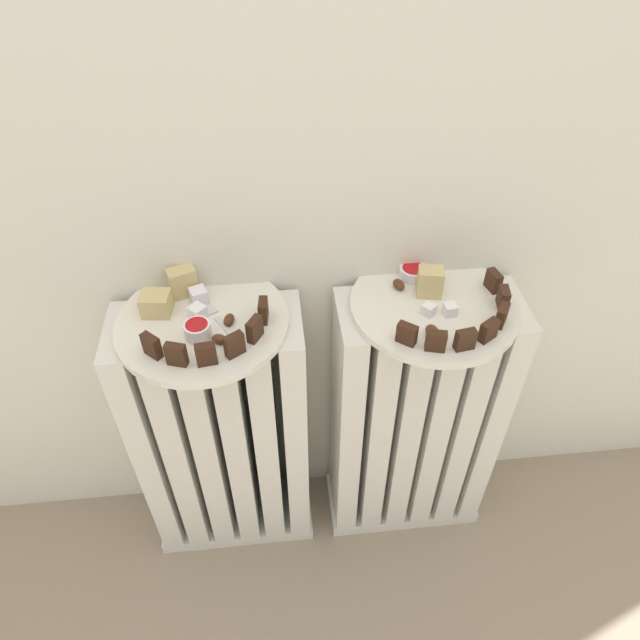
% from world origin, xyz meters
% --- Properties ---
extents(ground_plane, '(6.00, 6.00, 0.00)m').
position_xyz_m(ground_plane, '(0.00, 0.00, 0.00)').
color(ground_plane, gray).
extents(radiator_left, '(0.33, 0.15, 0.60)m').
position_xyz_m(radiator_left, '(-0.19, 0.28, 0.30)').
color(radiator_left, silver).
rests_on(radiator_left, ground_plane).
extents(radiator_right, '(0.33, 0.15, 0.60)m').
position_xyz_m(radiator_right, '(0.19, 0.28, 0.30)').
color(radiator_right, silver).
rests_on(radiator_right, ground_plane).
extents(plate_left, '(0.28, 0.28, 0.01)m').
position_xyz_m(plate_left, '(-0.19, 0.28, 0.61)').
color(plate_left, silver).
rests_on(plate_left, radiator_left).
extents(plate_right, '(0.28, 0.28, 0.01)m').
position_xyz_m(plate_right, '(0.19, 0.28, 0.61)').
color(plate_right, silver).
rests_on(plate_right, radiator_right).
extents(dark_cake_slice_left_0, '(0.03, 0.03, 0.04)m').
position_xyz_m(dark_cake_slice_left_0, '(-0.25, 0.21, 0.63)').
color(dark_cake_slice_left_0, '#382114').
rests_on(dark_cake_slice_left_0, plate_left).
extents(dark_cake_slice_left_1, '(0.03, 0.02, 0.04)m').
position_xyz_m(dark_cake_slice_left_1, '(-0.22, 0.19, 0.63)').
color(dark_cake_slice_left_1, '#382114').
rests_on(dark_cake_slice_left_1, plate_left).
extents(dark_cake_slice_left_2, '(0.03, 0.02, 0.04)m').
position_xyz_m(dark_cake_slice_left_2, '(-0.17, 0.18, 0.63)').
color(dark_cake_slice_left_2, '#382114').
rests_on(dark_cake_slice_left_2, plate_left).
extents(dark_cake_slice_left_3, '(0.03, 0.03, 0.04)m').
position_xyz_m(dark_cake_slice_left_3, '(-0.13, 0.20, 0.63)').
color(dark_cake_slice_left_3, '#382114').
rests_on(dark_cake_slice_left_3, plate_left).
extents(dark_cake_slice_left_4, '(0.03, 0.03, 0.04)m').
position_xyz_m(dark_cake_slice_left_4, '(-0.10, 0.23, 0.63)').
color(dark_cake_slice_left_4, '#382114').
rests_on(dark_cake_slice_left_4, plate_left).
extents(dark_cake_slice_left_5, '(0.02, 0.03, 0.04)m').
position_xyz_m(dark_cake_slice_left_5, '(-0.09, 0.27, 0.63)').
color(dark_cake_slice_left_5, '#382114').
rests_on(dark_cake_slice_left_5, plate_left).
extents(marble_cake_slice_left_0, '(0.05, 0.04, 0.04)m').
position_xyz_m(marble_cake_slice_left_0, '(-0.26, 0.30, 0.63)').
color(marble_cake_slice_left_0, tan).
rests_on(marble_cake_slice_left_0, plate_left).
extents(marble_cake_slice_left_1, '(0.05, 0.04, 0.05)m').
position_xyz_m(marble_cake_slice_left_1, '(-0.22, 0.35, 0.64)').
color(marble_cake_slice_left_1, tan).
rests_on(marble_cake_slice_left_1, plate_left).
extents(turkish_delight_left_0, '(0.03, 0.03, 0.03)m').
position_xyz_m(turkish_delight_left_0, '(-0.19, 0.32, 0.63)').
color(turkish_delight_left_0, white).
rests_on(turkish_delight_left_0, plate_left).
extents(turkish_delight_left_1, '(0.03, 0.03, 0.02)m').
position_xyz_m(turkish_delight_left_1, '(-0.19, 0.28, 0.63)').
color(turkish_delight_left_1, white).
rests_on(turkish_delight_left_1, plate_left).
extents(medjool_date_left_0, '(0.02, 0.03, 0.01)m').
position_xyz_m(medjool_date_left_0, '(-0.14, 0.27, 0.62)').
color(medjool_date_left_0, '#4C2814').
rests_on(medjool_date_left_0, plate_left).
extents(medjool_date_left_1, '(0.03, 0.02, 0.01)m').
position_xyz_m(medjool_date_left_1, '(-0.16, 0.22, 0.62)').
color(medjool_date_left_1, '#4C2814').
rests_on(medjool_date_left_1, plate_left).
extents(jam_bowl_left, '(0.04, 0.04, 0.03)m').
position_xyz_m(jam_bowl_left, '(-0.19, 0.24, 0.63)').
color(jam_bowl_left, white).
rests_on(jam_bowl_left, plate_left).
extents(dark_cake_slice_right_0, '(0.03, 0.03, 0.03)m').
position_xyz_m(dark_cake_slice_right_0, '(0.12, 0.20, 0.63)').
color(dark_cake_slice_right_0, '#382114').
rests_on(dark_cake_slice_right_0, plate_right).
extents(dark_cake_slice_right_1, '(0.03, 0.02, 0.03)m').
position_xyz_m(dark_cake_slice_right_1, '(0.16, 0.18, 0.63)').
color(dark_cake_slice_right_1, '#382114').
rests_on(dark_cake_slice_right_1, plate_right).
extents(dark_cake_slice_right_2, '(0.03, 0.02, 0.03)m').
position_xyz_m(dark_cake_slice_right_2, '(0.20, 0.17, 0.63)').
color(dark_cake_slice_right_2, '#382114').
rests_on(dark_cake_slice_right_2, plate_right).
extents(dark_cake_slice_right_3, '(0.03, 0.03, 0.03)m').
position_xyz_m(dark_cake_slice_right_3, '(0.25, 0.19, 0.63)').
color(dark_cake_slice_right_3, '#382114').
rests_on(dark_cake_slice_right_3, plate_right).
extents(dark_cake_slice_right_4, '(0.03, 0.03, 0.03)m').
position_xyz_m(dark_cake_slice_right_4, '(0.28, 0.22, 0.63)').
color(dark_cake_slice_right_4, '#382114').
rests_on(dark_cake_slice_right_4, plate_right).
extents(dark_cake_slice_right_5, '(0.02, 0.03, 0.03)m').
position_xyz_m(dark_cake_slice_right_5, '(0.29, 0.26, 0.63)').
color(dark_cake_slice_right_5, '#382114').
rests_on(dark_cake_slice_right_5, plate_right).
extents(dark_cake_slice_right_6, '(0.02, 0.03, 0.03)m').
position_xyz_m(dark_cake_slice_right_6, '(0.29, 0.31, 0.63)').
color(dark_cake_slice_right_6, '#382114').
rests_on(dark_cake_slice_right_6, plate_right).
extents(marble_cake_slice_right_0, '(0.05, 0.04, 0.05)m').
position_xyz_m(marble_cake_slice_right_0, '(0.18, 0.30, 0.64)').
color(marble_cake_slice_right_0, tan).
rests_on(marble_cake_slice_right_0, plate_right).
extents(turkish_delight_right_0, '(0.02, 0.02, 0.02)m').
position_xyz_m(turkish_delight_right_0, '(0.20, 0.25, 0.62)').
color(turkish_delight_right_0, white).
rests_on(turkish_delight_right_0, plate_right).
extents(turkish_delight_right_1, '(0.03, 0.03, 0.02)m').
position_xyz_m(turkish_delight_right_1, '(0.17, 0.26, 0.62)').
color(turkish_delight_right_1, white).
rests_on(turkish_delight_right_1, plate_right).
extents(medjool_date_right_0, '(0.02, 0.03, 0.02)m').
position_xyz_m(medjool_date_right_0, '(0.16, 0.21, 0.62)').
color(medjool_date_right_0, '#4C2814').
rests_on(medjool_date_right_0, plate_right).
extents(medjool_date_right_1, '(0.02, 0.03, 0.01)m').
position_xyz_m(medjool_date_right_1, '(0.14, 0.32, 0.62)').
color(medjool_date_right_1, '#4C2814').
rests_on(medjool_date_right_1, plate_right).
extents(jam_bowl_right, '(0.05, 0.05, 0.02)m').
position_xyz_m(jam_bowl_right, '(0.17, 0.35, 0.63)').
color(jam_bowl_right, white).
rests_on(jam_bowl_right, plate_right).
extents(fork, '(0.07, 0.10, 0.00)m').
position_xyz_m(fork, '(-0.16, 0.27, 0.62)').
color(fork, silver).
rests_on(fork, plate_left).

